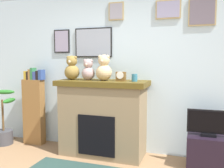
{
  "coord_description": "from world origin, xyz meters",
  "views": [
    {
      "loc": [
        1.15,
        -2.0,
        1.52
      ],
      "look_at": [
        -0.09,
        1.66,
        1.14
      ],
      "focal_mm": 40.32,
      "sensor_mm": 36.0,
      "label": 1
    }
  ],
  "objects": [
    {
      "name": "tv_stand",
      "position": [
        1.33,
        1.64,
        0.23
      ],
      "size": [
        0.56,
        0.4,
        0.46
      ],
      "primitive_type": "cube",
      "color": "black",
      "rests_on": "ground_plane"
    },
    {
      "name": "television",
      "position": [
        1.33,
        1.64,
        0.63
      ],
      "size": [
        0.58,
        0.14,
        0.37
      ],
      "color": "black",
      "rests_on": "tv_stand"
    },
    {
      "name": "back_wall",
      "position": [
        -0.0,
        2.0,
        1.31
      ],
      "size": [
        5.2,
        0.15,
        2.6
      ],
      "color": "silver",
      "rests_on": "ground_plane"
    },
    {
      "name": "mantel_clock",
      "position": [
        0.06,
        1.63,
        1.26
      ],
      "size": [
        0.14,
        0.1,
        0.15
      ],
      "color": "brown",
      "rests_on": "fireplace"
    },
    {
      "name": "teddy_bear_grey",
      "position": [
        -0.77,
        1.64,
        1.36
      ],
      "size": [
        0.24,
        0.24,
        0.39
      ],
      "color": "olive",
      "rests_on": "fireplace"
    },
    {
      "name": "fireplace",
      "position": [
        -0.24,
        1.65,
        0.6
      ],
      "size": [
        1.42,
        0.63,
        1.19
      ],
      "color": "#867151",
      "rests_on": "ground_plane"
    },
    {
      "name": "teddy_bear_cream",
      "position": [
        -0.48,
        1.64,
        1.34
      ],
      "size": [
        0.21,
        0.21,
        0.33
      ],
      "color": "#A98E8C",
      "rests_on": "fireplace"
    },
    {
      "name": "potted_plant",
      "position": [
        -2.1,
        1.53,
        0.32
      ],
      "size": [
        0.49,
        0.51,
        0.97
      ],
      "color": "#3F3F44",
      "rests_on": "ground_plane"
    },
    {
      "name": "teddy_bear_brown",
      "position": [
        -0.22,
        1.64,
        1.37
      ],
      "size": [
        0.25,
        0.25,
        0.4
      ],
      "color": "#D2B583",
      "rests_on": "fireplace"
    },
    {
      "name": "bookshelf",
      "position": [
        -1.59,
        1.74,
        0.64
      ],
      "size": [
        0.4,
        0.16,
        1.37
      ],
      "color": "olive",
      "rests_on": "ground_plane"
    },
    {
      "name": "candle_jar",
      "position": [
        0.27,
        1.64,
        1.24
      ],
      "size": [
        0.09,
        0.09,
        0.11
      ],
      "primitive_type": "cylinder",
      "color": "teal",
      "rests_on": "fireplace"
    }
  ]
}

